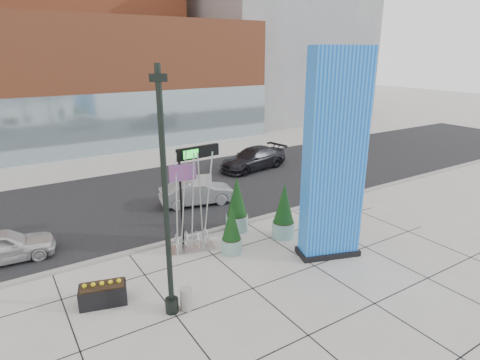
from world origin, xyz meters
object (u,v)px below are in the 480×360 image
concrete_bollard (186,299)px  car_white_west (2,247)px  public_art_sculpture (192,224)px  blue_pylon (334,161)px  car_silver_mid (197,193)px  lamp_post (167,222)px  overhead_street_sign (195,161)px

concrete_bollard → car_white_west: bearing=125.6°
car_white_west → public_art_sculpture: bearing=-109.3°
car_white_west → blue_pylon: bearing=-115.2°
car_white_west → car_silver_mid: 9.75m
lamp_post → overhead_street_sign: 5.28m
lamp_post → car_silver_mid: bearing=58.4°
blue_pylon → overhead_street_sign: blue_pylon is taller
concrete_bollard → car_silver_mid: car_silver_mid is taller
blue_pylon → car_white_west: blue_pylon is taller
car_white_west → car_silver_mid: (9.62, 1.56, 0.01)m
blue_pylon → lamp_post: (-7.18, -0.17, -0.83)m
overhead_street_sign → car_silver_mid: 5.51m
lamp_post → concrete_bollard: lamp_post is taller
lamp_post → overhead_street_sign: size_ratio=1.82×
lamp_post → overhead_street_sign: bearing=53.9°
public_art_sculpture → car_silver_mid: size_ratio=1.05×
lamp_post → concrete_bollard: (0.46, -0.12, -2.86)m
public_art_sculpture → concrete_bollard: (-2.08, -3.81, -0.76)m
public_art_sculpture → concrete_bollard: size_ratio=5.64×
public_art_sculpture → car_white_west: public_art_sculpture is taller
public_art_sculpture → concrete_bollard: bearing=-105.4°
car_silver_mid → lamp_post: bearing=160.9°
concrete_bollard → car_silver_mid: 9.68m
blue_pylon → lamp_post: blue_pylon is taller
public_art_sculpture → overhead_street_sign: public_art_sculpture is taller
blue_pylon → lamp_post: bearing=-160.1°
blue_pylon → car_white_west: bearing=168.9°
blue_pylon → overhead_street_sign: 5.78m
car_silver_mid → car_white_west: bearing=111.8°
blue_pylon → car_silver_mid: 9.09m
concrete_bollard → overhead_street_sign: size_ratio=0.18×
blue_pylon → concrete_bollard: (-6.71, -0.29, -3.69)m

